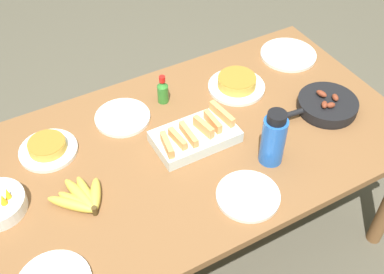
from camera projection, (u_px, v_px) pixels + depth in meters
name	position (u px, v px, depth m)	size (l,w,h in m)	color
ground_plane	(192.00, 241.00, 2.42)	(14.00, 14.00, 0.00)	#565142
dining_table	(192.00, 156.00, 1.97)	(1.74, 0.97, 0.71)	brown
banana_bunch	(82.00, 198.00, 1.69)	(0.21, 0.20, 0.04)	gold
melon_tray	(196.00, 136.00, 1.89)	(0.33, 0.19, 0.10)	silver
skillet	(326.00, 105.00, 2.02)	(0.42, 0.25, 0.08)	black
frittata_plate_center	(48.00, 148.00, 1.86)	(0.23, 0.23, 0.05)	white
frittata_plate_side	(237.00, 84.00, 2.13)	(0.25, 0.25, 0.06)	white
empty_plate_near_front	(123.00, 117.00, 2.00)	(0.23, 0.23, 0.02)	white
empty_plate_far_left	(248.00, 196.00, 1.71)	(0.23, 0.23, 0.02)	white
empty_plate_mid_edge	(288.00, 55.00, 2.31)	(0.27, 0.27, 0.02)	white
water_bottle	(273.00, 139.00, 1.77)	(0.09, 0.09, 0.24)	blue
hot_sauce_bottle	(163.00, 91.00, 2.04)	(0.05, 0.05, 0.13)	#337F2D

